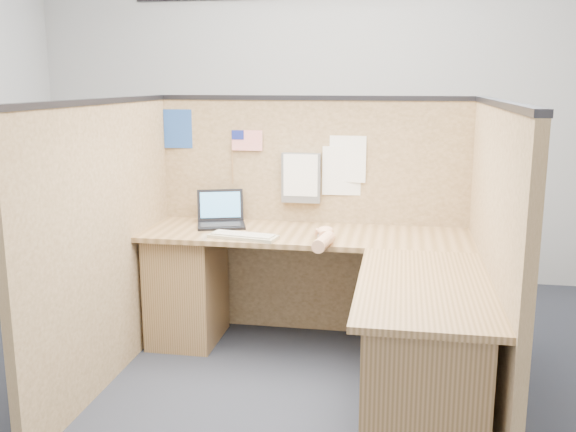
% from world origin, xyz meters
% --- Properties ---
extents(floor, '(5.00, 5.00, 0.00)m').
position_xyz_m(floor, '(0.00, 0.00, 0.00)').
color(floor, black).
rests_on(floor, ground).
extents(wall_back, '(5.00, 0.00, 5.00)m').
position_xyz_m(wall_back, '(0.00, 2.25, 1.40)').
color(wall_back, '#A6A8AC').
rests_on(wall_back, floor).
extents(cubicle_partitions, '(2.06, 1.83, 1.53)m').
position_xyz_m(cubicle_partitions, '(0.00, 0.43, 0.77)').
color(cubicle_partitions, brown).
rests_on(cubicle_partitions, floor).
extents(l_desk, '(1.95, 1.75, 0.73)m').
position_xyz_m(l_desk, '(0.18, 0.29, 0.39)').
color(l_desk, brown).
rests_on(l_desk, floor).
extents(laptop, '(0.34, 0.36, 0.21)m').
position_xyz_m(laptop, '(-0.54, 0.80, 0.78)').
color(laptop, black).
rests_on(laptop, l_desk).
extents(keyboard, '(0.42, 0.20, 0.03)m').
position_xyz_m(keyboard, '(-0.33, 0.48, 0.74)').
color(keyboard, '#9D957A').
rests_on(keyboard, l_desk).
extents(mouse, '(0.12, 0.08, 0.05)m').
position_xyz_m(mouse, '(0.14, 0.54, 0.75)').
color(mouse, '#B9B9BE').
rests_on(mouse, l_desk).
extents(hand_forearm, '(0.11, 0.39, 0.08)m').
position_xyz_m(hand_forearm, '(0.15, 0.40, 0.77)').
color(hand_forearm, tan).
rests_on(hand_forearm, l_desk).
extents(blue_poster, '(0.19, 0.02, 0.25)m').
position_xyz_m(blue_poster, '(-0.88, 0.97, 1.31)').
color(blue_poster, '#1F448F').
rests_on(blue_poster, cubicle_partitions).
extents(american_flag, '(0.20, 0.01, 0.35)m').
position_xyz_m(american_flag, '(-0.44, 0.96, 1.24)').
color(american_flag, olive).
rests_on(american_flag, cubicle_partitions).
extents(file_holder, '(0.24, 0.05, 0.31)m').
position_xyz_m(file_holder, '(-0.07, 0.94, 1.02)').
color(file_holder, slate).
rests_on(file_holder, cubicle_partitions).
extents(paper_left, '(0.23, 0.02, 0.29)m').
position_xyz_m(paper_left, '(0.22, 0.97, 1.14)').
color(paper_left, white).
rests_on(paper_left, cubicle_partitions).
extents(paper_right, '(0.24, 0.02, 0.31)m').
position_xyz_m(paper_right, '(0.18, 0.97, 1.07)').
color(paper_right, white).
rests_on(paper_right, cubicle_partitions).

